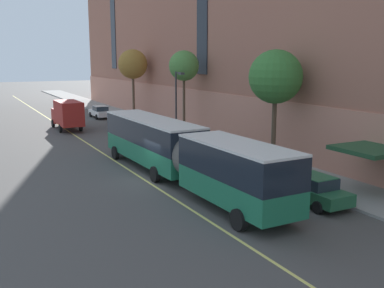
{
  "coord_description": "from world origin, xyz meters",
  "views": [
    {
      "loc": [
        -10.8,
        -25.16,
        7.54
      ],
      "look_at": [
        3.06,
        1.39,
        1.8
      ],
      "focal_mm": 42.0,
      "sensor_mm": 36.0,
      "label": 1
    }
  ],
  "objects": [
    {
      "name": "ground_plane",
      "position": [
        0.0,
        0.0,
        0.0
      ],
      "size": [
        260.0,
        260.0,
        0.0
      ],
      "primitive_type": "plane",
      "color": "#4C4947"
    },
    {
      "name": "sidewalk",
      "position": [
        8.55,
        3.0,
        0.07
      ],
      "size": [
        4.23,
        160.0,
        0.15
      ],
      "primitive_type": "cube",
      "color": "gray",
      "rests_on": "ground"
    },
    {
      "name": "city_bus",
      "position": [
        0.89,
        -1.13,
        2.04
      ],
      "size": [
        3.25,
        19.85,
        3.5
      ],
      "color": "#1E704C",
      "rests_on": "ground"
    },
    {
      "name": "parked_car_green_1",
      "position": [
        5.28,
        -8.02,
        0.78
      ],
      "size": [
        1.94,
        4.46,
        1.56
      ],
      "color": "#23603D",
      "rests_on": "ground"
    },
    {
      "name": "parked_car_darkgray_2",
      "position": [
        5.31,
        0.35,
        0.78
      ],
      "size": [
        2.0,
        4.61,
        1.56
      ],
      "color": "#4C4C51",
      "rests_on": "ground"
    },
    {
      "name": "parked_car_navy_3",
      "position": [
        5.14,
        21.62,
        0.78
      ],
      "size": [
        2.12,
        4.71,
        1.56
      ],
      "color": "navy",
      "rests_on": "ground"
    },
    {
      "name": "parked_car_green_5",
      "position": [
        5.1,
        10.21,
        0.78
      ],
      "size": [
        2.01,
        4.82,
        1.56
      ],
      "color": "#23603D",
      "rests_on": "ground"
    },
    {
      "name": "parked_car_white_6",
      "position": [
        5.21,
        30.98,
        0.78
      ],
      "size": [
        1.92,
        4.76,
        1.56
      ],
      "color": "silver",
      "rests_on": "ground"
    },
    {
      "name": "box_truck",
      "position": [
        -0.65,
        22.82,
        1.76
      ],
      "size": [
        2.39,
        6.83,
        3.12
      ],
      "color": "maroon",
      "rests_on": "ground"
    },
    {
      "name": "street_tree_mid_block",
      "position": [
        8.52,
        -0.46,
        6.26
      ],
      "size": [
        3.68,
        3.68,
        7.99
      ],
      "color": "brown",
      "rests_on": "sidewalk"
    },
    {
      "name": "street_tree_far_uptown",
      "position": [
        8.52,
        13.52,
        6.78
      ],
      "size": [
        2.87,
        2.87,
        8.12
      ],
      "color": "brown",
      "rests_on": "sidewalk"
    },
    {
      "name": "street_tree_far_downtown",
      "position": [
        8.52,
        27.49,
        6.78
      ],
      "size": [
        3.59,
        3.59,
        8.47
      ],
      "color": "brown",
      "rests_on": "sidewalk"
    },
    {
      "name": "street_lamp",
      "position": [
        7.03,
        11.91,
        4.0
      ],
      "size": [
        0.36,
        1.48,
        6.19
      ],
      "color": "#2D2D30",
      "rests_on": "sidewalk"
    },
    {
      "name": "lane_centerline",
      "position": [
        -0.81,
        3.0,
        0.0
      ],
      "size": [
        0.16,
        140.0,
        0.01
      ],
      "primitive_type": "cube",
      "color": "#E0D66B",
      "rests_on": "ground"
    }
  ]
}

